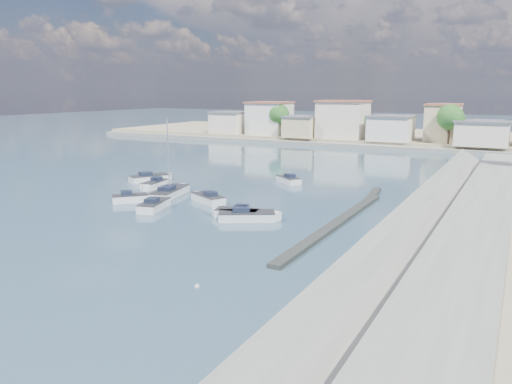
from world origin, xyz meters
TOP-DOWN VIEW (x-y plane):
  - ground at (0.00, 40.00)m, footprint 400.00×400.00m
  - seawall_walkway at (18.50, 13.00)m, footprint 5.00×90.00m
  - breakwater at (6.90, 12.69)m, footprint 2.00×31.02m
  - far_shore_land at (0.00, 92.00)m, footprint 160.00×40.00m
  - far_shore_quay at (0.00, 71.00)m, footprint 160.00×2.50m
  - far_town at (10.71, 76.92)m, footprint 113.01×12.80m
  - shore_trees at (8.34, 68.11)m, footprint 74.56×38.32m
  - motorboat_a at (-11.60, 7.21)m, footprint 3.13×5.35m
  - motorboat_b at (-15.83, 8.53)m, footprint 3.71×3.83m
  - motorboat_c at (-8.69, 12.46)m, footprint 5.04×3.70m
  - motorboat_d at (-2.54, 8.06)m, footprint 4.71×2.60m
  - motorboat_e at (-22.41, 19.61)m, footprint 4.29×5.61m
  - motorboat_f at (-5.71, 27.07)m, footprint 4.36×3.92m
  - motorboat_g at (-18.96, 15.96)m, footprint 2.29×4.94m
  - motorboat_h at (-0.76, 7.79)m, footprint 5.65×4.39m
  - sailboat at (-14.32, 13.34)m, footprint 3.78×7.58m
  - mooring_buoys at (5.58, 13.53)m, footprint 19.13×37.52m

SIDE VIEW (x-z plane):
  - ground at x=0.00m, z-range 0.00..0.00m
  - mooring_buoys at x=5.58m, z-range -0.11..0.21m
  - breakwater at x=6.90m, z-range 0.00..0.35m
  - motorboat_d at x=-2.54m, z-range -0.36..1.12m
  - motorboat_b at x=-15.83m, z-range -0.36..1.12m
  - motorboat_f at x=-5.71m, z-range -0.36..1.12m
  - motorboat_e at x=-22.41m, z-range -0.36..1.12m
  - motorboat_h at x=-0.76m, z-range -0.36..1.12m
  - motorboat_a at x=-11.60m, z-range -0.36..1.12m
  - motorboat_c at x=-8.69m, z-range -0.36..1.12m
  - motorboat_g at x=-18.96m, z-range -0.36..1.12m
  - far_shore_quay at x=0.00m, z-range 0.00..0.80m
  - sailboat at x=-14.32m, z-range -4.09..4.91m
  - far_shore_land at x=0.00m, z-range 0.00..1.40m
  - seawall_walkway at x=18.50m, z-range 0.00..1.80m
  - far_town at x=10.71m, z-range 0.76..9.11m
  - shore_trees at x=8.34m, z-range 2.26..10.18m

